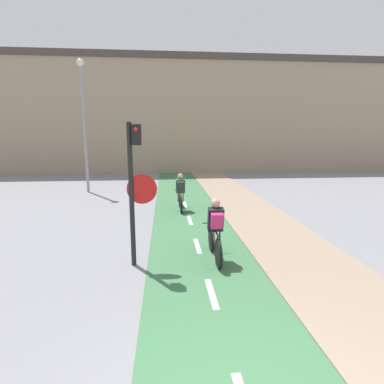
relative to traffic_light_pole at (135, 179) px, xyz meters
The scene contains 5 objects.
building_row_background 20.29m from the traffic_light_pole, 85.68° to the left, with size 60.00×5.20×9.26m.
traffic_light_pole is the anchor object (origin of this frame).
street_lamp_far 10.37m from the traffic_light_pole, 109.79° to the left, with size 0.36×0.36×6.72m.
cyclist_near 2.25m from the traffic_light_pole, ahead, with size 0.46×1.71×1.51m.
cyclist_far 5.42m from the traffic_light_pole, 76.01° to the left, with size 0.46×1.69×1.49m.
Camera 1 is at (-0.84, -2.16, 2.95)m, focal length 28.00 mm.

